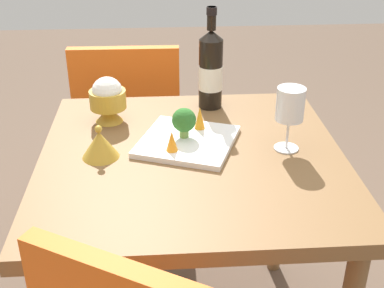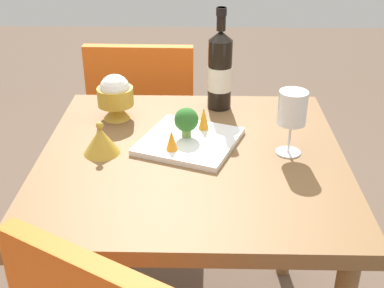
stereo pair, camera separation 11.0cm
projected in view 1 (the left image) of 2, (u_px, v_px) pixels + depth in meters
dining_table at (192, 183)px, 1.43m from camera, size 0.82×0.82×0.73m
chair_near_window at (129, 120)px, 2.04m from camera, size 0.41×0.41×0.85m
wine_bottle at (211, 69)px, 1.61m from camera, size 0.08×0.08×0.32m
wine_glass at (290, 106)px, 1.36m from camera, size 0.08×0.08×0.18m
rice_bowl at (108, 99)px, 1.54m from camera, size 0.11×0.11×0.14m
rice_bowl_lid at (100, 145)px, 1.35m from camera, size 0.10×0.10×0.09m
serving_plate at (187, 141)px, 1.44m from camera, size 0.32×0.32×0.02m
broccoli_floret at (184, 121)px, 1.42m from camera, size 0.07×0.07×0.09m
carrot_garnish_left at (200, 118)px, 1.48m from camera, size 0.03×0.03×0.07m
carrot_garnish_right at (172, 141)px, 1.36m from camera, size 0.03×0.03×0.06m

